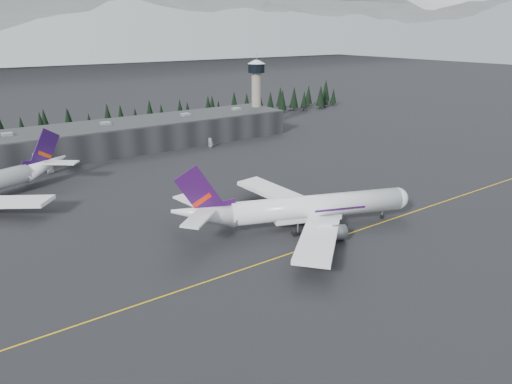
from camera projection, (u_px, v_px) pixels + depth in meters
ground at (300, 246)px, 118.70m from camera, size 1400.00×1400.00×0.00m
taxiline at (305, 249)px, 117.15m from camera, size 400.00×0.40×0.02m
terminal at (129, 136)px, 213.38m from camera, size 160.00×30.00×12.60m
control_tower at (256, 87)px, 250.15m from camera, size 10.00×10.00×37.70m
treeline at (104, 121)px, 241.63m from camera, size 360.00×20.00×15.00m
jet_main at (297, 209)px, 127.71m from camera, size 67.51×60.42×20.53m
gse_vehicle_a at (51, 172)px, 178.02m from camera, size 2.53×5.28×1.45m
gse_vehicle_b at (211, 146)px, 217.42m from camera, size 4.96×2.80×1.59m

